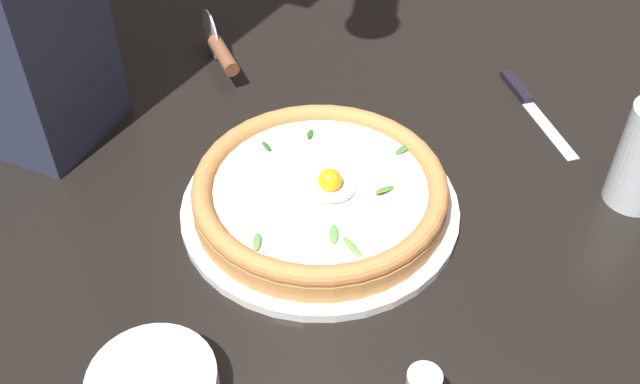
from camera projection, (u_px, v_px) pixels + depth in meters
The scene contains 5 objects.
ground_plane at pixel (341, 223), 0.90m from camera, with size 2.40×2.40×0.03m, color black.
pizza_plate at pixel (320, 207), 0.89m from camera, with size 0.34×0.34×0.01m, color white.
pizza at pixel (320, 191), 0.87m from camera, with size 0.31×0.31×0.06m.
pizza_cutter at pixel (219, 49), 1.09m from camera, with size 0.13×0.08×0.08m.
table_knife at pixel (527, 100), 1.06m from camera, with size 0.18×0.13×0.01m.
Camera 1 is at (0.38, -0.50, 0.63)m, focal length 40.98 mm.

